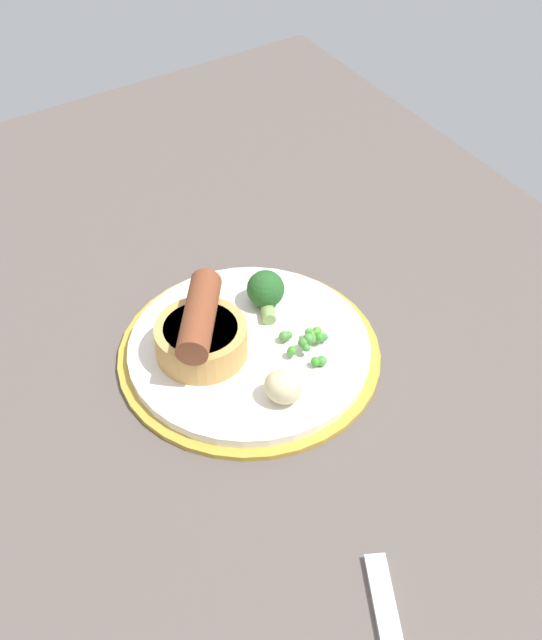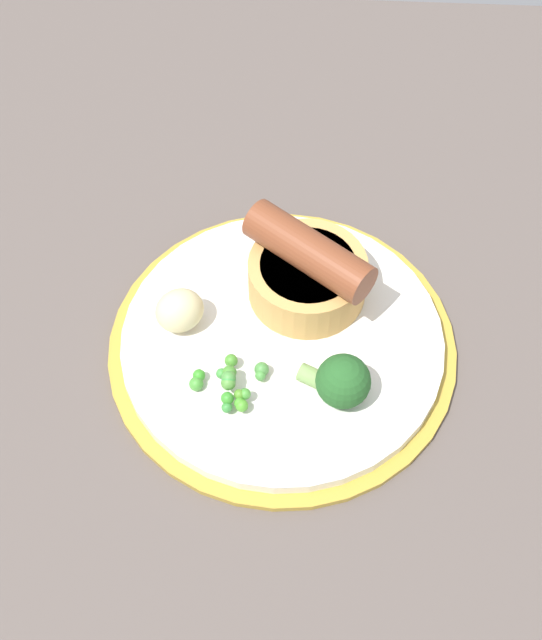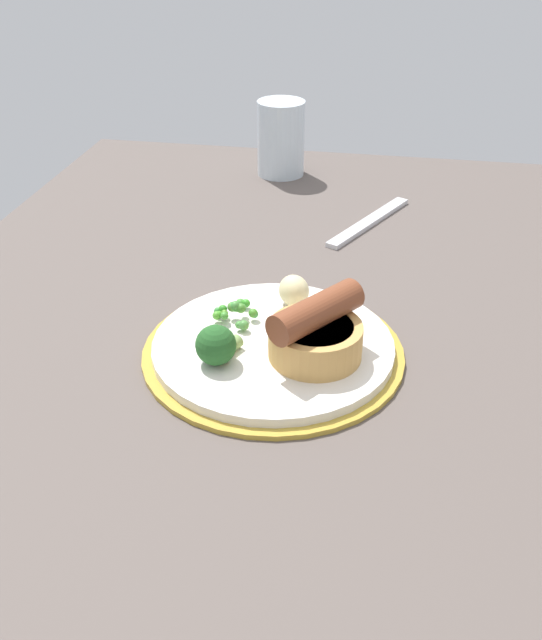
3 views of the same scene
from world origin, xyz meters
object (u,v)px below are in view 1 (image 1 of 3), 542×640
potato_chunk_1 (283,387)px  dinner_plate (252,351)px  pea_pile (307,341)px  broccoli_floret_near (266,291)px  sausage_pudding (201,334)px

potato_chunk_1 → dinner_plate: bearing=171.1°
pea_pile → broccoli_floret_near: 7.17cm
dinner_plate → sausage_pudding: size_ratio=2.62×
sausage_pudding → pea_pile: size_ratio=1.77×
dinner_plate → pea_pile: pea_pile is taller
dinner_plate → broccoli_floret_near: size_ratio=4.98×
dinner_plate → potato_chunk_1: size_ratio=7.15×
sausage_pudding → broccoli_floret_near: 8.69cm
dinner_plate → pea_pile: bearing=51.3°
broccoli_floret_near → potato_chunk_1: size_ratio=1.44×
pea_pile → broccoli_floret_near: size_ratio=1.07×
dinner_plate → pea_pile: size_ratio=4.64×
pea_pile → potato_chunk_1: potato_chunk_1 is taller
sausage_pudding → potato_chunk_1: 9.23cm
potato_chunk_1 → sausage_pudding: bearing=-159.6°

